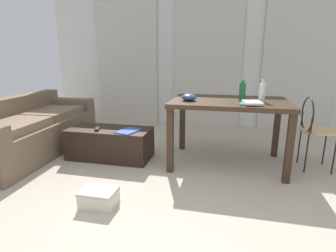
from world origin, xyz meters
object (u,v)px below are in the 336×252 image
object	(u,v)px
craft_table	(229,109)
magazine	(128,131)
bottle_near	(242,92)
bowl	(189,97)
wire_chair	(313,125)
tv_remote_primary	(97,129)
tv_remote_on_table	(187,96)
coffee_table	(110,143)
shoebox	(99,198)
couch	(29,131)
book_stack	(252,103)
bottle_far	(262,92)

from	to	relation	value
craft_table	magazine	world-z (taller)	craft_table
bottle_near	bowl	bearing A→B (deg)	-165.48
wire_chair	tv_remote_primary	size ratio (longest dim) A/B	5.16
tv_remote_on_table	tv_remote_primary	xyz separation A→B (m)	(-1.07, -0.42, -0.39)
coffee_table	shoebox	world-z (taller)	coffee_table
couch	wire_chair	distance (m)	3.58
book_stack	tv_remote_on_table	world-z (taller)	book_stack
bowl	book_stack	size ratio (longest dim) A/B	0.65
book_stack	shoebox	xyz separation A→B (m)	(-1.31, -0.99, -0.73)
bowl	wire_chair	bearing A→B (deg)	8.58
bottle_far	shoebox	xyz separation A→B (m)	(-1.42, -1.18, -0.82)
bottle_near	couch	bearing A→B (deg)	-175.42
craft_table	bottle_near	bearing A→B (deg)	3.21
magazine	couch	bearing A→B (deg)	-163.83
bottle_far	tv_remote_on_table	world-z (taller)	bottle_far
wire_chair	tv_remote_on_table	bearing A→B (deg)	175.28
bottle_far	tv_remote_primary	world-z (taller)	bottle_far
magazine	craft_table	bearing A→B (deg)	27.24
craft_table	bottle_far	size ratio (longest dim) A/B	5.36
bottle_far	bowl	distance (m)	0.81
wire_chair	shoebox	distance (m)	2.45
coffee_table	craft_table	size ratio (longest dim) A/B	0.78
book_stack	craft_table	bearing A→B (deg)	131.92
tv_remote_primary	magazine	size ratio (longest dim) A/B	0.56
tv_remote_primary	bottle_far	bearing A→B (deg)	-14.84
coffee_table	tv_remote_primary	bearing A→B (deg)	-145.47
magazine	shoebox	xyz separation A→B (m)	(0.11, -1.02, -0.32)
bottle_near	tv_remote_primary	size ratio (longest dim) A/B	1.40
bowl	tv_remote_primary	xyz separation A→B (m)	(-1.14, -0.09, -0.42)
bottle_far	bottle_near	bearing A→B (deg)	161.25
bottle_near	bowl	xyz separation A→B (m)	(-0.60, -0.15, -0.06)
book_stack	shoebox	distance (m)	1.79
bottle_far	book_stack	distance (m)	0.24
book_stack	shoebox	world-z (taller)	book_stack
wire_chair	couch	bearing A→B (deg)	-175.54
bottle_near	magazine	size ratio (longest dim) A/B	0.78
couch	book_stack	distance (m)	2.89
coffee_table	tv_remote_on_table	size ratio (longest dim) A/B	6.06
bowl	coffee_table	bearing A→B (deg)	-179.83
wire_chair	shoebox	xyz separation A→B (m)	(-2.02, -1.31, -0.45)
tv_remote_primary	wire_chair	bearing A→B (deg)	-13.18
tv_remote_primary	shoebox	bearing A→B (deg)	-82.75
coffee_table	tv_remote_on_table	bearing A→B (deg)	19.53
couch	coffee_table	world-z (taller)	couch
book_stack	magazine	bearing A→B (deg)	178.61
wire_chair	bowl	bearing A→B (deg)	-171.42
couch	magazine	bearing A→B (deg)	-0.40
craft_table	tv_remote_primary	distance (m)	1.63
bottle_far	magazine	bearing A→B (deg)	-173.99
tv_remote_on_table	shoebox	world-z (taller)	tv_remote_on_table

